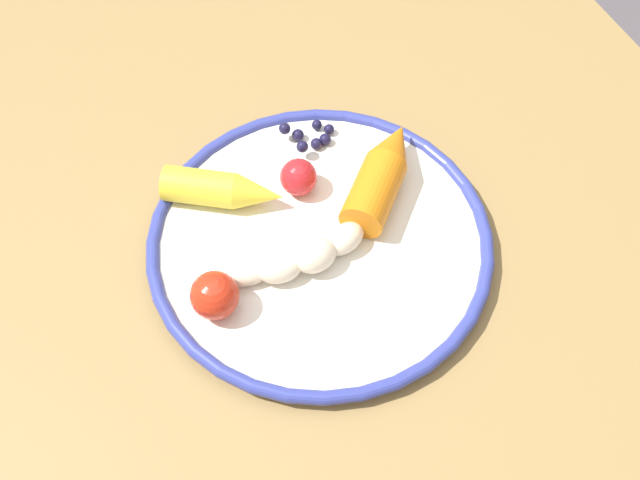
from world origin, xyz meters
TOP-DOWN VIEW (x-y plane):
  - ground_plane at (0.00, 0.00)m, footprint 6.00×6.00m
  - dining_table at (0.00, 0.00)m, footprint 0.90×0.91m
  - plate at (0.03, -0.04)m, footprint 0.30×0.30m
  - banana at (0.02, -0.06)m, footprint 0.16×0.06m
  - carrot_orange at (0.11, -0.01)m, footprint 0.11×0.11m
  - carrot_yellow at (-0.03, 0.03)m, footprint 0.11×0.09m
  - blueberry_pile at (0.07, 0.06)m, footprint 0.05×0.04m
  - tomato_near at (-0.07, -0.07)m, footprint 0.04×0.04m
  - tomato_mid at (0.04, 0.01)m, footprint 0.03×0.03m

SIDE VIEW (x-z plane):
  - ground_plane at x=0.00m, z-range 0.00..0.00m
  - dining_table at x=0.00m, z-range 0.26..0.96m
  - plate at x=0.03m, z-range 0.70..0.72m
  - blueberry_pile at x=0.07m, z-range 0.71..0.73m
  - banana at x=0.02m, z-range 0.71..0.74m
  - carrot_yellow at x=-0.03m, z-range 0.71..0.75m
  - tomato_mid at x=0.04m, z-range 0.71..0.75m
  - carrot_orange at x=0.11m, z-range 0.71..0.75m
  - tomato_near at x=-0.07m, z-range 0.71..0.75m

